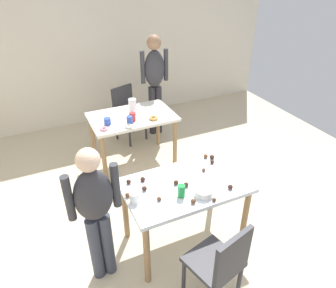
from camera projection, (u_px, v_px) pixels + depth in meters
ground_plane at (188, 231)px, 3.46m from camera, size 6.40×6.40×0.00m
wall_back at (101, 47)px, 5.27m from camera, size 6.40×0.10×2.60m
dining_table_near at (185, 193)px, 3.03m from camera, size 1.18×0.72×0.75m
dining_table_far at (132, 123)px, 4.30m from camera, size 1.14×0.73×0.75m
chair_near_table at (221, 262)px, 2.51m from camera, size 0.49×0.49×0.87m
chair_far_table at (127, 110)px, 4.99m from camera, size 0.51×0.51×0.87m
person_girl_near at (95, 207)px, 2.58m from camera, size 0.45×0.20×1.40m
person_adult_far at (155, 77)px, 4.89m from camera, size 0.45×0.22×1.63m
mixing_bowl at (204, 192)px, 2.82m from camera, size 0.17×0.17×0.07m
soda_can at (181, 191)px, 2.79m from camera, size 0.07×0.07×0.12m
fork_near at (191, 178)px, 3.04m from camera, size 0.17×0.02×0.01m
cup_near_0 at (134, 197)px, 2.73m from camera, size 0.09×0.09×0.10m
cake_ball_0 at (206, 156)px, 3.34m from camera, size 0.04×0.04×0.04m
cake_ball_1 at (214, 200)px, 2.75m from camera, size 0.04×0.04×0.04m
cake_ball_2 at (212, 157)px, 3.32m from camera, size 0.05×0.05×0.05m
cake_ball_3 at (129, 182)px, 2.96m from camera, size 0.05×0.05×0.05m
cake_ball_4 at (159, 199)px, 2.76m from camera, size 0.04×0.04×0.04m
cake_ball_5 at (230, 187)px, 2.89m from camera, size 0.05×0.05×0.05m
cake_ball_6 at (212, 162)px, 3.25m from camera, size 0.04×0.04×0.04m
cake_ball_7 at (186, 185)px, 2.92m from camera, size 0.05×0.05×0.05m
cake_ball_8 at (128, 195)px, 2.80m from camera, size 0.05×0.05×0.05m
cake_ball_9 at (144, 188)px, 2.88m from camera, size 0.05×0.05×0.05m
cake_ball_10 at (143, 179)px, 3.00m from camera, size 0.05×0.05×0.05m
cake_ball_11 at (176, 182)px, 2.95m from camera, size 0.05×0.05×0.05m
cake_ball_12 at (204, 170)px, 3.14m from camera, size 0.04×0.04×0.04m
cake_ball_13 at (193, 201)px, 2.73m from camera, size 0.05×0.05×0.05m
pitcher_far at (133, 106)px, 4.24m from camera, size 0.11×0.11×0.22m
cup_far_0 at (133, 117)px, 4.09m from camera, size 0.08×0.08×0.11m
cup_far_1 at (130, 120)px, 4.01m from camera, size 0.08×0.08×0.10m
cup_far_2 at (107, 121)px, 3.99m from camera, size 0.09×0.09×0.09m
donut_far_0 at (104, 129)px, 3.89m from camera, size 0.10×0.10×0.03m
donut_far_1 at (153, 118)px, 4.14m from camera, size 0.12×0.12×0.04m
donut_far_2 at (129, 126)px, 3.94m from camera, size 0.11×0.11×0.03m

